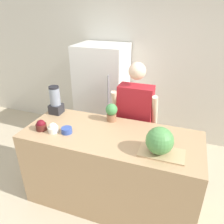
{
  "coord_description": "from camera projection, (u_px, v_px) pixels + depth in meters",
  "views": [
    {
      "loc": [
        0.69,
        -1.5,
        2.23
      ],
      "look_at": [
        0.0,
        0.44,
        1.21
      ],
      "focal_mm": 35.0,
      "sensor_mm": 36.0,
      "label": 1
    }
  ],
  "objects": [
    {
      "name": "bowl_cherries",
      "position": [
        41.0,
        125.0,
        2.44
      ],
      "size": [
        0.12,
        0.12,
        0.12
      ],
      "color": "#511E19",
      "rests_on": "counter_island"
    },
    {
      "name": "cutting_board",
      "position": [
        161.0,
        153.0,
        2.06
      ],
      "size": [
        0.43,
        0.24,
        0.01
      ],
      "color": "tan",
      "rests_on": "counter_island"
    },
    {
      "name": "counter_island",
      "position": [
        111.0,
        168.0,
        2.59
      ],
      "size": [
        1.95,
        0.8,
        0.96
      ],
      "color": "tan",
      "rests_on": "ground_plane"
    },
    {
      "name": "bowl_cream",
      "position": [
        53.0,
        128.0,
        2.4
      ],
      "size": [
        0.11,
        0.11,
        0.11
      ],
      "color": "white",
      "rests_on": "counter_island"
    },
    {
      "name": "person",
      "position": [
        135.0,
        122.0,
        2.89
      ],
      "size": [
        0.58,
        0.26,
        1.62
      ],
      "color": "#333338",
      "rests_on": "ground_plane"
    },
    {
      "name": "blender",
      "position": [
        55.0,
        101.0,
        2.76
      ],
      "size": [
        0.15,
        0.15,
        0.36
      ],
      "color": "#28282D",
      "rests_on": "counter_island"
    },
    {
      "name": "ground_plane",
      "position": [
        99.0,
        224.0,
        2.46
      ],
      "size": [
        14.0,
        14.0,
        0.0
      ],
      "primitive_type": "plane",
      "color": "beige"
    },
    {
      "name": "watermelon",
      "position": [
        160.0,
        141.0,
        2.01
      ],
      "size": [
        0.26,
        0.26,
        0.26
      ],
      "color": "#4C8C47",
      "rests_on": "cutting_board"
    },
    {
      "name": "refrigerator",
      "position": [
        103.0,
        94.0,
        3.75
      ],
      "size": [
        0.79,
        0.7,
        1.67
      ],
      "color": "white",
      "rests_on": "ground_plane"
    },
    {
      "name": "wall_back",
      "position": [
        145.0,
        65.0,
        3.68
      ],
      "size": [
        8.0,
        0.06,
        2.6
      ],
      "color": "silver",
      "rests_on": "ground_plane"
    },
    {
      "name": "bowl_small_blue",
      "position": [
        67.0,
        130.0,
        2.39
      ],
      "size": [
        0.12,
        0.12,
        0.06
      ],
      "color": "#334C9E",
      "rests_on": "counter_island"
    },
    {
      "name": "potted_plant",
      "position": [
        112.0,
        112.0,
        2.6
      ],
      "size": [
        0.14,
        0.14,
        0.22
      ],
      "color": "#996647",
      "rests_on": "counter_island"
    }
  ]
}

